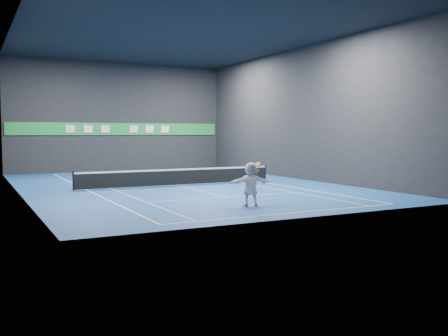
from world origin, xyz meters
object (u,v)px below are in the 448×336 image
tennis_ball (248,138)px  player (251,184)px  tennis_net (178,176)px  tennis_racket (258,165)px

tennis_ball → player: bearing=-28.7°
tennis_ball → tennis_net: bearing=86.4°
tennis_ball → tennis_racket: bearing=-1.6°
tennis_ball → tennis_net: 9.77m
player → tennis_ball: size_ratio=28.85×
player → tennis_racket: (0.40, 0.05, 0.79)m
tennis_net → tennis_racket: (-0.09, -9.47, 1.21)m
tennis_net → player: bearing=-92.9°
player → tennis_net: 9.54m
player → tennis_net: player is taller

